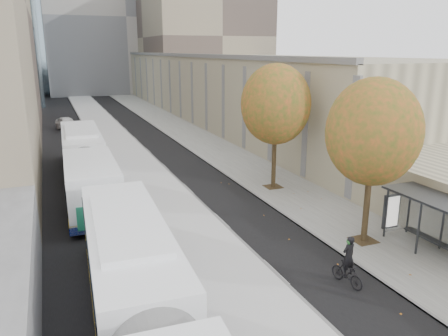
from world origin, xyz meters
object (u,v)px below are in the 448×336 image
bus_shelter (437,206)px  bus_near (149,329)px  cyclist (348,267)px  bus_far (85,162)px  distant_car (67,124)px

bus_shelter → bus_near: bus_near is taller
bus_near → cyclist: size_ratio=9.04×
bus_near → bus_far: 19.13m
distant_car → bus_near: bearing=-103.4°
bus_shelter → bus_far: 20.91m
bus_near → cyclist: 8.46m
bus_shelter → bus_far: bus_far is taller
bus_shelter → distant_car: size_ratio=1.03×
bus_shelter → cyclist: 5.55m
bus_far → cyclist: size_ratio=9.06×
bus_far → bus_near: bearing=-88.6°
bus_near → bus_far: bus_far is taller
bus_shelter → cyclist: bearing=-170.5°
bus_shelter → distant_car: bearing=109.2°
bus_far → cyclist: (8.11, -16.93, -0.91)m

